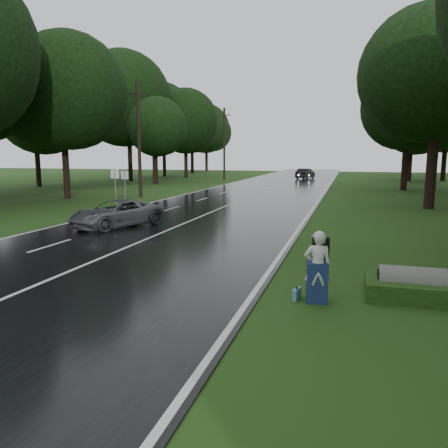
# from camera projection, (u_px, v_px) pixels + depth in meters

# --- Properties ---
(ground) EXTENTS (160.00, 160.00, 0.00)m
(ground) POSITION_uv_depth(u_px,v_px,m) (89.00, 264.00, 14.02)
(ground) COLOR #214314
(ground) RESTS_ON ground
(road) EXTENTS (12.00, 140.00, 0.04)m
(road) POSITION_uv_depth(u_px,v_px,m) (239.00, 201.00, 32.98)
(road) COLOR black
(road) RESTS_ON ground
(lane_center) EXTENTS (0.12, 140.00, 0.01)m
(lane_center) POSITION_uv_depth(u_px,v_px,m) (239.00, 200.00, 32.98)
(lane_center) COLOR silver
(lane_center) RESTS_ON road
(grey_car) EXTENTS (3.90, 5.13, 1.30)m
(grey_car) POSITION_uv_depth(u_px,v_px,m) (117.00, 213.00, 20.99)
(grey_car) COLOR #535559
(grey_car) RESTS_ON road
(far_car) EXTENTS (2.49, 4.64, 1.45)m
(far_car) POSITION_uv_depth(u_px,v_px,m) (305.00, 174.00, 61.72)
(far_car) COLOR black
(far_car) RESTS_ON road
(hitchhiker) EXTENTS (0.70, 0.65, 1.76)m
(hitchhiker) POSITION_uv_depth(u_px,v_px,m) (318.00, 269.00, 10.33)
(hitchhiker) COLOR silver
(hitchhiker) RESTS_ON ground
(suitcase) EXTENTS (0.19, 0.40, 0.28)m
(suitcase) POSITION_uv_depth(u_px,v_px,m) (297.00, 294.00, 10.64)
(suitcase) COLOR teal
(suitcase) RESTS_ON ground
(culvert) EXTENTS (1.56, 0.78, 0.78)m
(culvert) POSITION_uv_depth(u_px,v_px,m) (410.00, 297.00, 10.84)
(culvert) COLOR slate
(culvert) RESTS_ON ground
(utility_pole_mid) EXTENTS (1.80, 0.28, 9.20)m
(utility_pole_mid) POSITION_uv_depth(u_px,v_px,m) (141.00, 197.00, 35.71)
(utility_pole_mid) COLOR black
(utility_pole_mid) RESTS_ON ground
(utility_pole_far) EXTENTS (1.80, 0.28, 9.64)m
(utility_pole_far) POSITION_uv_depth(u_px,v_px,m) (224.00, 180.00, 59.25)
(utility_pole_far) COLOR black
(utility_pole_far) RESTS_ON ground
(road_sign_a) EXTENTS (0.60, 0.10, 2.52)m
(road_sign_a) POSITION_uv_depth(u_px,v_px,m) (116.00, 207.00, 29.48)
(road_sign_a) COLOR white
(road_sign_a) RESTS_ON ground
(road_sign_b) EXTENTS (0.56, 0.10, 2.35)m
(road_sign_b) POSITION_uv_depth(u_px,v_px,m) (126.00, 204.00, 30.72)
(road_sign_b) COLOR white
(road_sign_b) RESTS_ON ground
(tree_left_d) EXTENTS (9.41, 9.41, 14.70)m
(tree_left_d) POSITION_uv_depth(u_px,v_px,m) (68.00, 199.00, 34.66)
(tree_left_d) COLOR black
(tree_left_d) RESTS_ON ground
(tree_left_e) EXTENTS (7.78, 7.78, 12.16)m
(tree_left_e) POSITION_uv_depth(u_px,v_px,m) (156.00, 184.00, 52.20)
(tree_left_e) COLOR black
(tree_left_e) RESTS_ON ground
(tree_left_f) EXTENTS (9.04, 9.04, 14.12)m
(tree_left_f) POSITION_uv_depth(u_px,v_px,m) (186.00, 178.00, 64.57)
(tree_left_f) COLOR black
(tree_left_f) RESTS_ON ground
(tree_right_d) EXTENTS (10.24, 10.24, 16.00)m
(tree_right_d) POSITION_uv_depth(u_px,v_px,m) (428.00, 209.00, 28.40)
(tree_right_d) COLOR black
(tree_right_d) RESTS_ON ground
(tree_right_e) EXTENTS (9.37, 9.37, 14.64)m
(tree_right_e) POSITION_uv_depth(u_px,v_px,m) (403.00, 190.00, 42.76)
(tree_right_e) COLOR black
(tree_right_e) RESTS_ON ground
(tree_right_f) EXTENTS (8.87, 8.87, 13.87)m
(tree_right_f) POSITION_uv_depth(u_px,v_px,m) (408.00, 181.00, 56.85)
(tree_right_f) COLOR black
(tree_right_f) RESTS_ON ground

